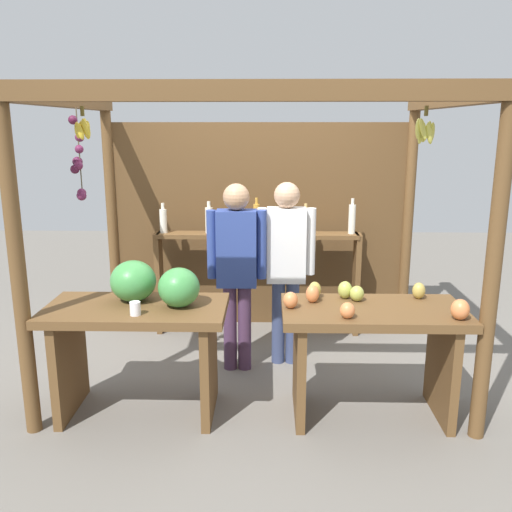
{
  "coord_description": "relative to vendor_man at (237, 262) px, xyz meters",
  "views": [
    {
      "loc": [
        0.1,
        -4.3,
        2.01
      ],
      "look_at": [
        0.0,
        -0.21,
        1.02
      ],
      "focal_mm": 38.13,
      "sensor_mm": 36.0,
      "label": 1
    }
  ],
  "objects": [
    {
      "name": "ground_plane",
      "position": [
        0.16,
        0.06,
        -0.93
      ],
      "size": [
        12.0,
        12.0,
        0.0
      ],
      "primitive_type": "plane",
      "color": "slate",
      "rests_on": "ground"
    },
    {
      "name": "market_stall",
      "position": [
        0.15,
        0.52,
        0.4
      ],
      "size": [
        3.08,
        2.2,
        2.26
      ],
      "color": "brown",
      "rests_on": "ground"
    },
    {
      "name": "fruit_counter_left",
      "position": [
        -0.62,
        -0.71,
        -0.24
      ],
      "size": [
        1.24,
        0.66,
        1.09
      ],
      "color": "brown",
      "rests_on": "ground"
    },
    {
      "name": "fruit_counter_right",
      "position": [
        0.97,
        -0.73,
        -0.35
      ],
      "size": [
        1.25,
        0.64,
        0.93
      ],
      "color": "brown",
      "rests_on": "ground"
    },
    {
      "name": "bottle_shelf_unit",
      "position": [
        0.15,
        0.84,
        -0.16
      ],
      "size": [
        1.97,
        0.22,
        1.34
      ],
      "color": "brown",
      "rests_on": "ground"
    },
    {
      "name": "vendor_man",
      "position": [
        0.0,
        0.0,
        0.0
      ],
      "size": [
        0.48,
        0.21,
        1.56
      ],
      "rotation": [
        0.0,
        0.0,
        0.14
      ],
      "color": "#482E4A",
      "rests_on": "ground"
    },
    {
      "name": "vendor_woman",
      "position": [
        0.4,
        0.14,
        -0.0
      ],
      "size": [
        0.48,
        0.21,
        1.56
      ],
      "rotation": [
        0.0,
        0.0,
        0.09
      ],
      "color": "#3A466D",
      "rests_on": "ground"
    }
  ]
}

